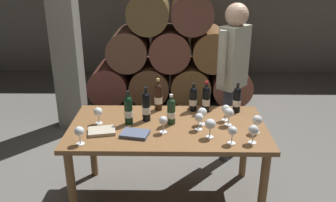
{
  "coord_description": "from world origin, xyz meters",
  "views": [
    {
      "loc": [
        0.04,
        -2.76,
        2.09
      ],
      "look_at": [
        0.0,
        0.2,
        0.91
      ],
      "focal_mm": 37.66,
      "sensor_mm": 36.0,
      "label": 1
    }
  ],
  "objects_px": {
    "wine_bottle_1": "(206,98)",
    "wine_bottle_4": "(237,99)",
    "wine_glass_3": "(226,110)",
    "wine_glass_0": "(163,121)",
    "wine_glass_10": "(210,125)",
    "wine_glass_6": "(254,130)",
    "wine_bottle_6": "(171,111)",
    "wine_bottle_2": "(128,110)",
    "wine_bottle_5": "(158,97)",
    "tasting_notebook": "(102,131)",
    "wine_glass_2": "(229,113)",
    "wine_glass_8": "(98,112)",
    "wine_bottle_3": "(146,106)",
    "wine_glass_5": "(199,118)",
    "wine_glass_9": "(79,132)",
    "leather_ledger": "(135,134)",
    "dining_table": "(168,135)",
    "wine_bottle_0": "(193,99)",
    "wine_glass_1": "(257,121)",
    "sommelier_presenting": "(233,70)",
    "wine_glass_7": "(202,113)",
    "wine_glass_4": "(232,131)"
  },
  "relations": [
    {
      "from": "wine_bottle_4",
      "to": "leather_ledger",
      "type": "xyz_separation_m",
      "value": [
        -0.91,
        -0.5,
        -0.11
      ]
    },
    {
      "from": "wine_glass_6",
      "to": "leather_ledger",
      "type": "bearing_deg",
      "value": 172.92
    },
    {
      "from": "wine_glass_8",
      "to": "wine_glass_9",
      "type": "bearing_deg",
      "value": -100.73
    },
    {
      "from": "wine_glass_0",
      "to": "wine_glass_10",
      "type": "relative_size",
      "value": 0.91
    },
    {
      "from": "wine_glass_0",
      "to": "leather_ledger",
      "type": "height_order",
      "value": "wine_glass_0"
    },
    {
      "from": "wine_bottle_2",
      "to": "wine_glass_7",
      "type": "height_order",
      "value": "wine_bottle_2"
    },
    {
      "from": "wine_glass_6",
      "to": "wine_bottle_6",
      "type": "bearing_deg",
      "value": 151.65
    },
    {
      "from": "tasting_notebook",
      "to": "wine_glass_6",
      "type": "bearing_deg",
      "value": -19.2
    },
    {
      "from": "wine_bottle_0",
      "to": "wine_glass_7",
      "type": "relative_size",
      "value": 1.75
    },
    {
      "from": "wine_bottle_6",
      "to": "wine_glass_9",
      "type": "distance_m",
      "value": 0.8
    },
    {
      "from": "wine_glass_3",
      "to": "sommelier_presenting",
      "type": "distance_m",
      "value": 0.68
    },
    {
      "from": "wine_bottle_4",
      "to": "wine_glass_3",
      "type": "xyz_separation_m",
      "value": [
        -0.13,
        -0.2,
        -0.02
      ]
    },
    {
      "from": "wine_glass_1",
      "to": "sommelier_presenting",
      "type": "relative_size",
      "value": 0.09
    },
    {
      "from": "wine_glass_0",
      "to": "wine_glass_5",
      "type": "bearing_deg",
      "value": 11.21
    },
    {
      "from": "wine_bottle_2",
      "to": "tasting_notebook",
      "type": "xyz_separation_m",
      "value": [
        -0.21,
        -0.18,
        -0.12
      ]
    },
    {
      "from": "wine_bottle_1",
      "to": "wine_glass_3",
      "type": "height_order",
      "value": "wine_bottle_1"
    },
    {
      "from": "dining_table",
      "to": "leather_ledger",
      "type": "xyz_separation_m",
      "value": [
        -0.26,
        -0.19,
        0.11
      ]
    },
    {
      "from": "dining_table",
      "to": "wine_glass_8",
      "type": "distance_m",
      "value": 0.64
    },
    {
      "from": "wine_bottle_0",
      "to": "wine_glass_8",
      "type": "height_order",
      "value": "wine_bottle_0"
    },
    {
      "from": "wine_bottle_2",
      "to": "wine_glass_6",
      "type": "xyz_separation_m",
      "value": [
        1.01,
        -0.34,
        -0.02
      ]
    },
    {
      "from": "wine_bottle_1",
      "to": "leather_ledger",
      "type": "height_order",
      "value": "wine_bottle_1"
    },
    {
      "from": "wine_bottle_1",
      "to": "tasting_notebook",
      "type": "xyz_separation_m",
      "value": [
        -0.9,
        -0.46,
        -0.12
      ]
    },
    {
      "from": "wine_glass_2",
      "to": "wine_bottle_0",
      "type": "bearing_deg",
      "value": 132.65
    },
    {
      "from": "wine_glass_3",
      "to": "sommelier_presenting",
      "type": "height_order",
      "value": "sommelier_presenting"
    },
    {
      "from": "wine_bottle_1",
      "to": "wine_bottle_4",
      "type": "height_order",
      "value": "wine_bottle_1"
    },
    {
      "from": "wine_glass_5",
      "to": "wine_glass_8",
      "type": "distance_m",
      "value": 0.87
    },
    {
      "from": "wine_bottle_3",
      "to": "wine_bottle_6",
      "type": "bearing_deg",
      "value": -16.75
    },
    {
      "from": "wine_glass_0",
      "to": "wine_glass_3",
      "type": "distance_m",
      "value": 0.6
    },
    {
      "from": "wine_bottle_6",
      "to": "wine_glass_6",
      "type": "distance_m",
      "value": 0.73
    },
    {
      "from": "wine_glass_2",
      "to": "wine_glass_8",
      "type": "bearing_deg",
      "value": 179.25
    },
    {
      "from": "wine_glass_4",
      "to": "wine_glass_6",
      "type": "xyz_separation_m",
      "value": [
        0.16,
        0.01,
        0.0
      ]
    },
    {
      "from": "wine_bottle_1",
      "to": "wine_glass_10",
      "type": "height_order",
      "value": "wine_bottle_1"
    },
    {
      "from": "dining_table",
      "to": "wine_glass_0",
      "type": "distance_m",
      "value": 0.24
    },
    {
      "from": "dining_table",
      "to": "wine_glass_5",
      "type": "distance_m",
      "value": 0.34
    },
    {
      "from": "wine_glass_3",
      "to": "wine_bottle_5",
      "type": "bearing_deg",
      "value": 158.71
    },
    {
      "from": "wine_bottle_6",
      "to": "wine_glass_6",
      "type": "height_order",
      "value": "wine_bottle_6"
    },
    {
      "from": "wine_bottle_3",
      "to": "wine_glass_2",
      "type": "distance_m",
      "value": 0.72
    },
    {
      "from": "wine_glass_8",
      "to": "wine_bottle_6",
      "type": "bearing_deg",
      "value": 0.58
    },
    {
      "from": "wine_glass_2",
      "to": "wine_bottle_2",
      "type": "bearing_deg",
      "value": 178.84
    },
    {
      "from": "wine_bottle_3",
      "to": "wine_glass_10",
      "type": "height_order",
      "value": "wine_bottle_3"
    },
    {
      "from": "wine_bottle_6",
      "to": "wine_glass_7",
      "type": "xyz_separation_m",
      "value": [
        0.27,
        -0.01,
        -0.01
      ]
    },
    {
      "from": "wine_glass_0",
      "to": "wine_glass_2",
      "type": "bearing_deg",
      "value": 15.03
    },
    {
      "from": "wine_bottle_3",
      "to": "wine_bottle_6",
      "type": "relative_size",
      "value": 1.15
    },
    {
      "from": "wine_glass_8",
      "to": "leather_ledger",
      "type": "relative_size",
      "value": 0.69
    },
    {
      "from": "dining_table",
      "to": "wine_glass_7",
      "type": "height_order",
      "value": "wine_glass_7"
    },
    {
      "from": "wine_glass_9",
      "to": "sommelier_presenting",
      "type": "distance_m",
      "value": 1.74
    },
    {
      "from": "wine_glass_7",
      "to": "sommelier_presenting",
      "type": "xyz_separation_m",
      "value": [
        0.37,
        0.72,
        0.17
      ]
    },
    {
      "from": "dining_table",
      "to": "wine_bottle_2",
      "type": "distance_m",
      "value": 0.41
    },
    {
      "from": "wine_bottle_2",
      "to": "wine_bottle_5",
      "type": "distance_m",
      "value": 0.4
    },
    {
      "from": "wine_glass_2",
      "to": "wine_glass_10",
      "type": "xyz_separation_m",
      "value": [
        -0.18,
        -0.23,
        0.0
      ]
    }
  ]
}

